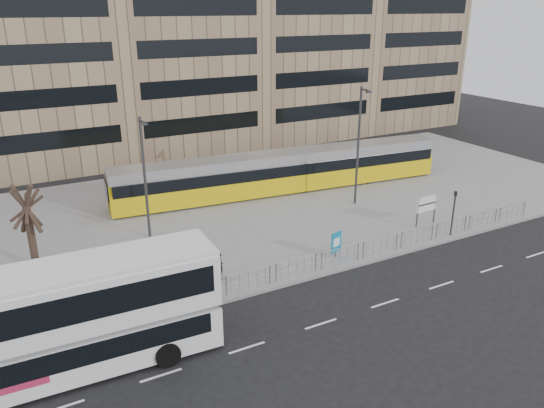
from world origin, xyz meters
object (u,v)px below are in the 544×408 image
tram (284,172)px  ad_panel (336,242)px  lamp_post_west (145,174)px  lamp_post_east (359,142)px  bare_tree (22,180)px  traffic_light_west (166,259)px  traffic_light_east (454,207)px  double_decker_bus (70,317)px  station_sign (427,205)px  pedestrian (220,266)px

tram → ad_panel: bearing=-99.3°
lamp_post_west → lamp_post_east: (15.75, -1.46, 0.49)m
ad_panel → lamp_post_west: (-9.08, 8.36, 3.42)m
bare_tree → traffic_light_west: bearing=-48.6°
tram → traffic_light_east: (5.32, -13.19, 0.33)m
lamp_post_west → double_decker_bus: bearing=-119.2°
ad_panel → double_decker_bus: bearing=178.8°
lamp_post_east → bare_tree: (-22.86, 0.43, 0.46)m
station_sign → pedestrian: bearing=-179.7°
double_decker_bus → pedestrian: bearing=28.8°
station_sign → traffic_light_west: 18.75m
double_decker_bus → pedestrian: (8.42, 4.26, -1.68)m
pedestrian → lamp_post_west: lamp_post_west is taller
traffic_light_east → station_sign: bearing=108.8°
ad_panel → lamp_post_west: 12.81m
tram → pedestrian: size_ratio=17.40×
lamp_post_east → traffic_light_west: bearing=-160.0°
traffic_light_west → bare_tree: (-5.86, 6.64, 3.33)m
pedestrian → bare_tree: size_ratio=0.21×
tram → double_decker_bus: bearing=-134.7°
lamp_post_east → lamp_post_west: bearing=174.7°
station_sign → ad_panel: station_sign is taller
pedestrian → lamp_post_east: (13.96, 6.13, 4.05)m
lamp_post_west → bare_tree: size_ratio=1.05×
pedestrian → traffic_light_east: traffic_light_east is taller
station_sign → traffic_light_east: 2.25m
double_decker_bus → traffic_light_west: size_ratio=3.96×
double_decker_bus → tram: size_ratio=0.44×
tram → station_sign: tram is taller
tram → traffic_light_west: (-13.63, -11.50, 0.33)m
double_decker_bus → station_sign: (24.11, 4.67, -1.04)m
bare_tree → pedestrian: bearing=-36.4°
station_sign → lamp_post_east: (-1.72, 5.72, 3.41)m
tram → ad_panel: 12.65m
double_decker_bus → station_sign: 24.58m
tram → lamp_post_west: bearing=-157.0°
pedestrian → bare_tree: 11.94m
double_decker_bus → lamp_post_east: size_ratio=1.37×
double_decker_bus → lamp_post_west: bearing=62.7°
tram → bare_tree: bare_tree is taller
ad_panel → traffic_light_east: (8.61, -1.00, 1.03)m
tram → traffic_light_west: size_ratio=9.01×
ad_panel → traffic_light_east: 8.73m
tram → traffic_light_west: bearing=-134.1°
tram → lamp_post_west: (-12.37, -3.83, 2.72)m
traffic_light_east → lamp_post_west: bearing=165.3°
lamp_post_east → tram: bearing=122.6°
traffic_light_east → ad_panel: bearing=-173.5°
tram → pedestrian: bearing=-127.1°
double_decker_bus → bare_tree: 11.20m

